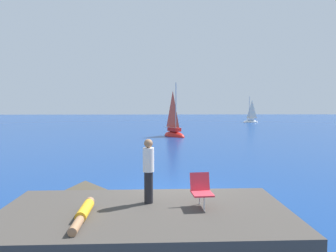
{
  "coord_description": "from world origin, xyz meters",
  "views": [
    {
      "loc": [
        -0.56,
        -10.04,
        3.08
      ],
      "look_at": [
        0.16,
        14.56,
        1.29
      ],
      "focal_mm": 32.22,
      "sensor_mm": 36.0,
      "label": 1
    }
  ],
  "objects_px": {
    "sailboat_near": "(174,133)",
    "beach_chair": "(201,188)",
    "person_standing": "(148,169)",
    "sailboat_far": "(251,121)",
    "person_sunbather": "(84,213)"
  },
  "relations": [
    {
      "from": "sailboat_near",
      "to": "beach_chair",
      "type": "distance_m",
      "value": 21.45
    },
    {
      "from": "person_standing",
      "to": "beach_chair",
      "type": "height_order",
      "value": "person_standing"
    },
    {
      "from": "person_sunbather",
      "to": "sailboat_near",
      "type": "bearing_deg",
      "value": 170.56
    },
    {
      "from": "sailboat_near",
      "to": "person_sunbather",
      "type": "xyz_separation_m",
      "value": [
        -3.08,
        -22.11,
        0.4
      ]
    },
    {
      "from": "sailboat_near",
      "to": "person_sunbather",
      "type": "height_order",
      "value": "sailboat_near"
    },
    {
      "from": "sailboat_near",
      "to": "sailboat_far",
      "type": "bearing_deg",
      "value": 113.58
    },
    {
      "from": "person_sunbather",
      "to": "person_standing",
      "type": "height_order",
      "value": "person_standing"
    },
    {
      "from": "person_standing",
      "to": "beach_chair",
      "type": "bearing_deg",
      "value": 117.21
    },
    {
      "from": "person_sunbather",
      "to": "beach_chair",
      "type": "bearing_deg",
      "value": 102.65
    },
    {
      "from": "sailboat_far",
      "to": "beach_chair",
      "type": "height_order",
      "value": "sailboat_far"
    },
    {
      "from": "sailboat_near",
      "to": "beach_chair",
      "type": "relative_size",
      "value": 7.04
    },
    {
      "from": "sailboat_near",
      "to": "person_standing",
      "type": "height_order",
      "value": "sailboat_near"
    },
    {
      "from": "beach_chair",
      "to": "person_standing",
      "type": "bearing_deg",
      "value": -108.25
    },
    {
      "from": "person_standing",
      "to": "sailboat_far",
      "type": "bearing_deg",
      "value": -159.99
    },
    {
      "from": "person_standing",
      "to": "sailboat_near",
      "type": "bearing_deg",
      "value": -144.46
    }
  ]
}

